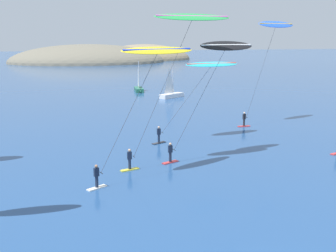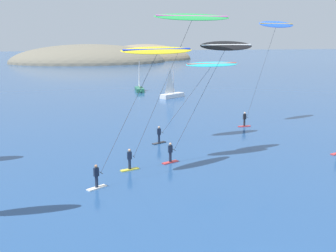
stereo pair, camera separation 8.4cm
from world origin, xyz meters
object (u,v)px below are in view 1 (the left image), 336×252
Objects in this scene: sailboat_near at (173,94)px; kitesurfer_green at (188,28)px; kitesurfer_cyan at (208,70)px; kitesurfer_yellow at (154,60)px; kitesurfer_blue at (273,32)px; kitesurfer_black at (221,56)px; sailboat_far at (139,88)px.

kitesurfer_green reaches higher than sailboat_near.
kitesurfer_yellow is at bearing -127.12° from kitesurfer_cyan.
kitesurfer_blue is 19.93m from kitesurfer_green.
kitesurfer_green is 1.28× the size of kitesurfer_cyan.
kitesurfer_green is at bearing -156.56° from kitesurfer_black.
sailboat_far is at bearing 88.75° from kitesurfer_black.
kitesurfer_blue reaches higher than kitesurfer_green.
kitesurfer_cyan is (-4.07, -29.46, 6.39)m from sailboat_near.
kitesurfer_green is (-14.47, -13.72, 0.17)m from kitesurfer_blue.
kitesurfer_cyan is 6.93m from kitesurfer_black.
sailboat_near is 26.53m from kitesurfer_blue.
kitesurfer_blue is at bearing 41.92° from kitesurfer_yellow.
kitesurfer_blue reaches higher than kitesurfer_black.
kitesurfer_cyan is (-9.91, -5.64, -3.72)m from kitesurfer_blue.
kitesurfer_black reaches higher than sailboat_far.
kitesurfer_cyan is at bearing -97.87° from sailboat_near.
kitesurfer_green is at bearing 33.76° from kitesurfer_yellow.
kitesurfer_yellow is (-11.79, -39.66, 7.98)m from sailboat_near.
kitesurfer_green is (-4.34, -46.63, 10.28)m from sailboat_far.
kitesurfer_black is at bearing -98.31° from sailboat_near.
sailboat_far is (-4.28, 9.09, 0.00)m from sailboat_near.
sailboat_far is 35.89m from kitesurfer_blue.
sailboat_far is 39.08m from kitesurfer_cyan.
kitesurfer_black is at bearing -100.29° from kitesurfer_cyan.
kitesurfer_yellow reaches higher than kitesurfer_cyan.
kitesurfer_black is (-5.27, -36.09, 8.02)m from sailboat_near.
kitesurfer_blue reaches higher than sailboat_near.
kitesurfer_green reaches higher than sailboat_far.
sailboat_near is 0.96× the size of sailboat_far.
kitesurfer_black is (-1.20, -6.63, 1.63)m from kitesurfer_cyan.
kitesurfer_black is (3.35, 1.45, -2.26)m from kitesurfer_green.
sailboat_near is at bearing 82.13° from kitesurfer_cyan.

